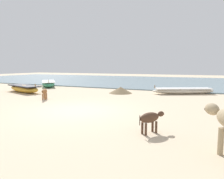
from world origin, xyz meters
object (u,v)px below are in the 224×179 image
at_px(fishing_boat_1, 183,91).
at_px(calf_near_brown, 44,92).
at_px(calf_far_dark, 150,118).
at_px(fishing_boat_0, 48,84).
at_px(fishing_boat_2, 24,88).

distance_m(fishing_boat_1, calf_near_brown, 9.11).
bearing_deg(calf_far_dark, fishing_boat_0, 85.19).
bearing_deg(calf_near_brown, calf_far_dark, 32.35).
bearing_deg(fishing_boat_1, fishing_boat_0, -26.45).
relative_size(fishing_boat_1, fishing_boat_2, 1.10).
relative_size(fishing_boat_2, calf_near_brown, 4.44).
bearing_deg(fishing_boat_2, calf_near_brown, -9.68).
bearing_deg(fishing_boat_0, calf_far_dark, 9.50).
bearing_deg(fishing_boat_1, calf_far_dark, 63.54).
xyz_separation_m(fishing_boat_1, calf_near_brown, (-7.08, -5.73, 0.21)).
distance_m(fishing_boat_1, calf_far_dark, 9.19).
distance_m(fishing_boat_2, calf_near_brown, 4.17).
bearing_deg(calf_near_brown, fishing_boat_0, -171.81).
bearing_deg(fishing_boat_2, calf_far_dark, -8.73).
bearing_deg(calf_far_dark, calf_near_brown, 97.07).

